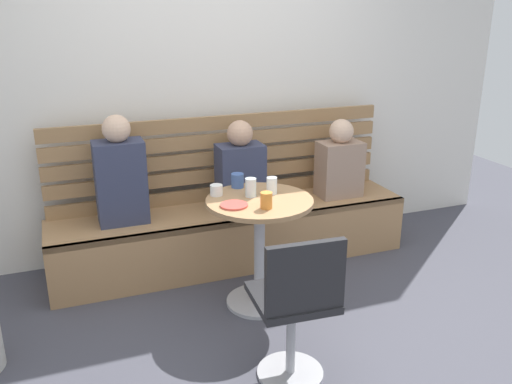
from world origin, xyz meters
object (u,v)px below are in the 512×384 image
Objects in this scene: cup_tumbler_orange at (266,200)px; cup_mug_blue at (237,180)px; white_chair at (296,304)px; cup_water_clear at (272,186)px; person_adult at (120,175)px; cup_glass_tall at (251,187)px; plate_small at (234,205)px; person_child_middle at (240,170)px; booth_bench at (233,235)px; cafe_table at (259,232)px; person_child_left at (340,163)px; cup_ceramic_white at (216,190)px.

cup_tumbler_orange is 0.43m from cup_mug_blue.
white_chair is 7.73× the size of cup_water_clear.
person_adult is 6.37× the size of cup_glass_tall.
cup_tumbler_orange reaches higher than plate_small.
person_adult is 1.07m from cup_water_clear.
white_chair is at bearing -98.29° from person_child_middle.
person_child_middle is at bearing 81.65° from cup_tumbler_orange.
cafe_table is at bearing -93.04° from booth_bench.
booth_bench is 0.52m from person_child_middle.
cup_mug_blue is at bearing 94.56° from cup_tumbler_orange.
cup_mug_blue is at bearing 86.86° from white_chair.
person_child_left is (1.69, -0.04, -0.07)m from person_adult.
cup_water_clear is (-0.81, -0.57, 0.08)m from person_child_left.
cup_tumbler_orange reaches higher than cafe_table.
cup_glass_tall is at bearing -102.85° from person_child_middle.
cup_water_clear is (0.16, -0.20, 0.01)m from cup_mug_blue.
person_child_middle reaches higher than cup_tumbler_orange.
person_adult is 6.95× the size of cup_water_clear.
cup_mug_blue is (-0.09, -0.38, 0.57)m from booth_bench.
cafe_table is 1.06m from person_adult.
person_adult reaches higher than booth_bench.
plate_small is (0.04, -0.23, -0.03)m from cup_ceramic_white.
cup_glass_tall is at bearing -84.43° from cup_mug_blue.
person_child_middle is 5.55× the size of cup_glass_tall.
person_child_middle is 6.66× the size of cup_tumbler_orange.
cup_water_clear is (0.14, 0.00, -0.01)m from cup_glass_tall.
white_chair is at bearing -97.93° from cafe_table.
cup_ceramic_white is 0.84× the size of cup_mug_blue.
booth_bench is at bearing 61.08° from cup_ceramic_white.
person_child_left reaches higher than cup_water_clear.
booth_bench is 1.02m from person_child_left.
white_chair is 1.80m from person_child_left.
cafe_table is 0.82m from white_chair.
cafe_table is at bearing 83.22° from cup_tumbler_orange.
cup_glass_tall is (-0.07, -0.58, 0.58)m from booth_bench.
cup_tumbler_orange is 0.59× the size of plate_small.
plate_small is at bearing -156.56° from cup_water_clear.
cup_mug_blue is (0.06, 1.08, 0.32)m from white_chair.
cup_mug_blue is at bearing 95.57° from cup_glass_tall.
person_child_middle reaches higher than cup_glass_tall.
cup_water_clear is at bearing -89.14° from person_child_middle.
cup_ceramic_white is (-0.12, 0.98, 0.31)m from white_chair.
cup_mug_blue is at bearing -29.74° from person_adult.
person_child_left is at bearing 22.25° from cup_ceramic_white.
person_adult is at bearing 177.80° from booth_bench.
cup_ceramic_white is (-0.33, -0.50, 0.04)m from person_child_middle.
cup_ceramic_white is (-0.20, 0.10, -0.03)m from cup_glass_tall.
cup_glass_tall reaches higher than plate_small.
person_adult is 1.23× the size of person_child_left.
white_chair is 1.66m from person_adult.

